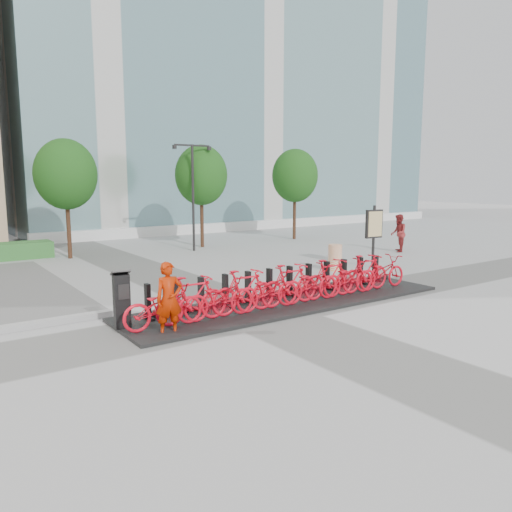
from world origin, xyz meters
TOP-DOWN VIEW (x-y plane):
  - ground at (0.00, 0.00)m, footprint 120.00×120.00m
  - glass_building at (14.00, 26.00)m, footprint 32.00×16.00m
  - tree_1 at (-1.50, 12.00)m, footprint 2.60×2.60m
  - tree_2 at (5.00, 12.00)m, footprint 2.60×2.60m
  - tree_3 at (11.00, 12.00)m, footprint 2.60×2.60m
  - streetlamp at (4.00, 11.00)m, footprint 2.00×0.20m
  - dock_pad at (1.30, 0.30)m, footprint 9.60×2.40m
  - dock_rail_posts at (1.36, 0.77)m, footprint 8.02×0.50m
  - bike_0 at (-2.60, -0.05)m, footprint 1.91×0.66m
  - bike_1 at (-1.88, -0.05)m, footprint 1.85×0.52m
  - bike_2 at (-1.16, -0.05)m, footprint 1.91×0.66m
  - bike_3 at (-0.44, -0.05)m, footprint 1.85×0.52m
  - bike_4 at (0.28, -0.05)m, footprint 1.91×0.66m
  - bike_5 at (1.00, -0.05)m, footprint 1.85×0.52m
  - bike_6 at (1.72, -0.05)m, footprint 1.91×0.66m
  - bike_7 at (2.44, -0.05)m, footprint 1.85×0.52m
  - bike_8 at (3.16, -0.05)m, footprint 1.91×0.66m
  - bike_9 at (3.88, -0.05)m, footprint 1.85×0.52m
  - bike_10 at (4.60, -0.05)m, footprint 1.91×0.66m
  - kiosk at (-3.35, 0.51)m, footprint 0.45×0.39m
  - worker_red at (-2.63, -0.42)m, footprint 0.64×0.46m
  - pedestrian at (11.72, 5.17)m, footprint 1.09×1.08m
  - construction_barrel at (5.85, 3.30)m, footprint 0.63×0.63m
  - map_sign at (7.54, 2.95)m, footprint 0.79×0.19m

SIDE VIEW (x-z plane):
  - ground at x=0.00m, z-range 0.00..0.00m
  - dock_pad at x=1.30m, z-range 0.00..0.08m
  - construction_barrel at x=5.85m, z-range 0.00..0.98m
  - dock_rail_posts at x=1.36m, z-range 0.08..0.93m
  - bike_0 at x=-2.60m, z-range 0.08..1.08m
  - bike_2 at x=-1.16m, z-range 0.08..1.08m
  - bike_4 at x=0.28m, z-range 0.08..1.08m
  - bike_6 at x=1.72m, z-range 0.08..1.08m
  - bike_8 at x=3.16m, z-range 0.08..1.08m
  - bike_10 at x=4.60m, z-range 0.08..1.08m
  - bike_1 at x=-1.88m, z-range 0.08..1.19m
  - bike_3 at x=-0.44m, z-range 0.08..1.19m
  - bike_5 at x=1.00m, z-range 0.08..1.19m
  - bike_7 at x=2.44m, z-range 0.08..1.19m
  - bike_9 at x=3.88m, z-range 0.08..1.19m
  - kiosk at x=-3.35m, z-range 0.05..1.39m
  - worker_red at x=-2.63m, z-range 0.00..1.63m
  - pedestrian at x=11.72m, z-range 0.00..1.78m
  - map_sign at x=7.54m, z-range 0.39..2.79m
  - streetlamp at x=4.00m, z-range 0.63..5.63m
  - tree_1 at x=-1.50m, z-range 1.04..6.14m
  - tree_2 at x=5.00m, z-range 1.04..6.14m
  - tree_3 at x=11.00m, z-range 1.04..6.14m
  - glass_building at x=14.00m, z-range 0.00..24.00m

